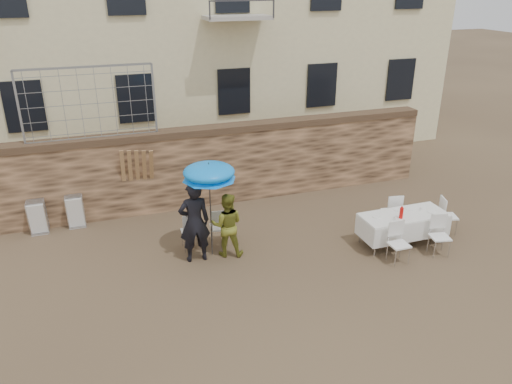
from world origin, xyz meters
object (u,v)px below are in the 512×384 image
object	(u,v)px
couple_chair_right	(219,226)
table_chair_front_left	(399,244)
umbrella	(209,175)
table_chair_front_right	(440,236)
soda_bottle	(401,213)
chair_stack_right	(75,209)
woman_dress	(227,225)
table_chair_back	(391,211)
banquet_table	(404,216)
table_chair_side	(448,215)
man_suit	(194,222)
chair_stack_left	(38,214)
couple_chair_left	(190,230)

from	to	relation	value
couple_chair_right	table_chair_front_left	world-z (taller)	same
umbrella	table_chair_front_right	bearing A→B (deg)	-18.75
soda_bottle	chair_stack_right	size ratio (longest dim) A/B	0.28
woman_dress	couple_chair_right	world-z (taller)	woman_dress
table_chair_front_left	table_chair_back	bearing A→B (deg)	62.83
banquet_table	table_chair_side	size ratio (longest dim) A/B	2.19
man_suit	chair_stack_left	world-z (taller)	man_suit
man_suit	umbrella	size ratio (longest dim) A/B	0.91
couple_chair_left	chair_stack_left	size ratio (longest dim) A/B	1.04
umbrella	table_chair_front_left	bearing A→B (deg)	-23.51
man_suit	table_chair_front_left	bearing A→B (deg)	160.65
banquet_table	chair_stack_right	world-z (taller)	chair_stack_right
table_chair_side	banquet_table	bearing A→B (deg)	111.19
couple_chair_right	chair_stack_right	world-z (taller)	couple_chair_right
man_suit	couple_chair_right	distance (m)	1.01
man_suit	umbrella	distance (m)	1.12
man_suit	chair_stack_right	bearing A→B (deg)	-45.47
couple_chair_right	table_chair_front_right	bearing A→B (deg)	164.60
table_chair_front_right	couple_chair_right	bearing A→B (deg)	167.79
banquet_table	table_chair_front_left	world-z (taller)	table_chair_front_left
man_suit	chair_stack_left	xyz separation A→B (m)	(-3.47, 2.71, -0.50)
chair_stack_left	table_chair_side	bearing A→B (deg)	-19.47
table_chair_back	chair_stack_right	bearing A→B (deg)	-10.18
banquet_table	chair_stack_left	bearing A→B (deg)	157.00
table_chair_front_left	couple_chair_right	bearing A→B (deg)	149.33
soda_bottle	chair_stack_left	size ratio (longest dim) A/B	0.28
man_suit	couple_chair_right	xyz separation A→B (m)	(0.70, 0.55, -0.48)
table_chair_front_right	man_suit	bearing A→B (deg)	175.85
couple_chair_right	chair_stack_left	bearing A→B (deg)	-18.20
woman_dress	chair_stack_left	distance (m)	5.02
table_chair_front_right	table_chair_side	size ratio (longest dim) A/B	1.00
banquet_table	table_chair_front_left	xyz separation A→B (m)	(-0.60, -0.75, -0.25)
couple_chair_right	table_chair_side	size ratio (longest dim) A/B	1.00
banquet_table	couple_chair_right	bearing A→B (deg)	161.60
woman_dress	table_chair_front_left	xyz separation A→B (m)	(3.56, -1.60, -0.29)
umbrella	soda_bottle	distance (m)	4.58
couple_chair_left	umbrella	bearing A→B (deg)	132.35
man_suit	table_chair_front_left	xyz separation A→B (m)	(4.31, -1.60, -0.48)
table_chair_front_right	table_chair_back	distance (m)	1.58
umbrella	couple_chair_left	bearing A→B (deg)	131.63
soda_bottle	chair_stack_left	bearing A→B (deg)	155.62
table_chair_side	table_chair_back	bearing A→B (deg)	76.85
woman_dress	soda_bottle	size ratio (longest dim) A/B	5.90
table_chair_side	woman_dress	bearing A→B (deg)	99.42
umbrella	couple_chair_left	distance (m)	1.64
man_suit	table_chair_front_right	distance (m)	5.66
couple_chair_right	soda_bottle	size ratio (longest dim) A/B	3.69
man_suit	chair_stack_right	world-z (taller)	man_suit
table_chair_front_right	couple_chair_left	bearing A→B (deg)	170.65
umbrella	table_chair_front_left	world-z (taller)	umbrella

